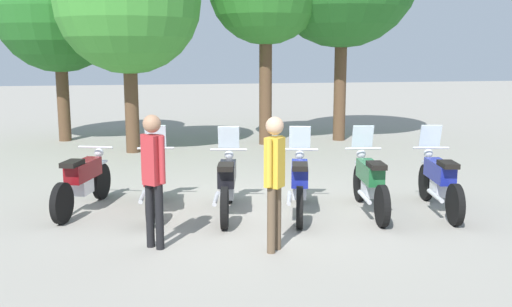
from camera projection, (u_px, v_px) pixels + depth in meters
ground_plane at (262, 212)px, 9.50m from camera, size 80.00×80.00×0.00m
motorcycle_0 at (83, 180)px, 9.58m from camera, size 0.89×2.11×0.99m
motorcycle_1 at (154, 181)px, 9.48m from camera, size 0.63×2.19×1.37m
motorcycle_2 at (227, 183)px, 9.33m from camera, size 0.74×2.17×1.37m
motorcycle_3 at (299, 182)px, 9.36m from camera, size 0.82×2.14×1.37m
motorcycle_4 at (370, 181)px, 9.44m from camera, size 0.69×2.18×1.37m
motorcycle_5 at (439, 180)px, 9.52m from camera, size 0.75×2.17×1.37m
person_0 at (274, 173)px, 7.47m from camera, size 0.33×0.36×1.79m
person_1 at (153, 170)px, 7.58m from camera, size 0.34×0.34×1.80m
tree_0 at (58, 9)px, 16.61m from camera, size 3.64×3.64×5.67m
tree_1 at (128, 1)px, 14.60m from camera, size 3.73×3.73×5.77m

